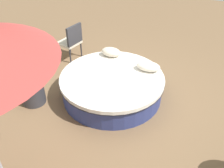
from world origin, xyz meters
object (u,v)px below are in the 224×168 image
object	(u,v)px
round_bed	(112,86)
throw_pillow_1	(111,52)
throw_pillow_0	(148,66)
patio_chair	(72,40)
side_table	(33,94)

from	to	relation	value
round_bed	throw_pillow_1	size ratio (longest dim) A/B	4.74
round_bed	throw_pillow_0	world-z (taller)	throw_pillow_0
throw_pillow_0	throw_pillow_1	xyz separation A→B (m)	(-0.98, 0.29, 0.01)
patio_chair	side_table	distance (m)	1.97
patio_chair	side_table	size ratio (longest dim) A/B	2.00
round_bed	patio_chair	bearing A→B (deg)	144.83
patio_chair	side_table	bearing A→B (deg)	-163.13
round_bed	side_table	size ratio (longest dim) A/B	4.54
throw_pillow_0	side_table	world-z (taller)	throw_pillow_0
throw_pillow_0	patio_chair	distance (m)	2.32
throw_pillow_0	side_table	bearing A→B (deg)	-147.79
round_bed	throw_pillow_0	xyz separation A→B (m)	(0.65, 0.51, 0.34)
throw_pillow_1	throw_pillow_0	bearing A→B (deg)	-16.21
round_bed	throw_pillow_0	distance (m)	0.89
round_bed	patio_chair	xyz separation A→B (m)	(-1.59, 1.12, 0.30)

